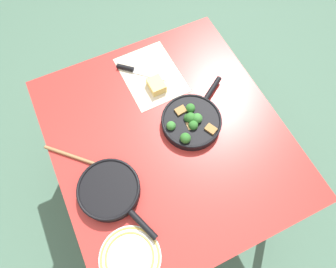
{
  "coord_description": "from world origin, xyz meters",
  "views": [
    {
      "loc": [
        0.5,
        -0.24,
        1.92
      ],
      "look_at": [
        0.0,
        0.0,
        0.74
      ],
      "focal_mm": 32.0,
      "sensor_mm": 36.0,
      "label": 1
    }
  ],
  "objects_px": {
    "skillet_broccoli": "(191,121)",
    "grater_knife": "(135,70)",
    "cheese_block": "(156,85)",
    "wooden_spoon": "(94,164)",
    "dinner_plate_stack": "(130,258)",
    "skillet_eggs": "(110,190)"
  },
  "relations": [
    {
      "from": "skillet_eggs",
      "to": "dinner_plate_stack",
      "type": "relative_size",
      "value": 1.63
    },
    {
      "from": "dinner_plate_stack",
      "to": "skillet_eggs",
      "type": "bearing_deg",
      "value": 174.96
    },
    {
      "from": "skillet_eggs",
      "to": "grater_knife",
      "type": "height_order",
      "value": "skillet_eggs"
    },
    {
      "from": "wooden_spoon",
      "to": "cheese_block",
      "type": "relative_size",
      "value": 3.27
    },
    {
      "from": "skillet_broccoli",
      "to": "wooden_spoon",
      "type": "height_order",
      "value": "skillet_broccoli"
    },
    {
      "from": "wooden_spoon",
      "to": "dinner_plate_stack",
      "type": "bearing_deg",
      "value": -45.51
    },
    {
      "from": "grater_knife",
      "to": "dinner_plate_stack",
      "type": "relative_size",
      "value": 0.91
    },
    {
      "from": "skillet_broccoli",
      "to": "dinner_plate_stack",
      "type": "distance_m",
      "value": 0.61
    },
    {
      "from": "wooden_spoon",
      "to": "grater_knife",
      "type": "xyz_separation_m",
      "value": [
        -0.37,
        0.34,
        0.0
      ]
    },
    {
      "from": "grater_knife",
      "to": "skillet_eggs",
      "type": "bearing_deg",
      "value": -80.51
    },
    {
      "from": "skillet_broccoli",
      "to": "cheese_block",
      "type": "bearing_deg",
      "value": 70.56
    },
    {
      "from": "cheese_block",
      "to": "dinner_plate_stack",
      "type": "height_order",
      "value": "cheese_block"
    },
    {
      "from": "skillet_broccoli",
      "to": "cheese_block",
      "type": "xyz_separation_m",
      "value": [
        -0.24,
        -0.06,
        -0.01
      ]
    },
    {
      "from": "grater_knife",
      "to": "dinner_plate_stack",
      "type": "height_order",
      "value": "dinner_plate_stack"
    },
    {
      "from": "wooden_spoon",
      "to": "cheese_block",
      "type": "distance_m",
      "value": 0.46
    },
    {
      "from": "skillet_broccoli",
      "to": "grater_knife",
      "type": "distance_m",
      "value": 0.39
    },
    {
      "from": "skillet_broccoli",
      "to": "skillet_eggs",
      "type": "bearing_deg",
      "value": 164.07
    },
    {
      "from": "skillet_broccoli",
      "to": "grater_knife",
      "type": "relative_size",
      "value": 1.74
    },
    {
      "from": "wooden_spoon",
      "to": "cheese_block",
      "type": "height_order",
      "value": "cheese_block"
    },
    {
      "from": "skillet_broccoli",
      "to": "skillet_eggs",
      "type": "xyz_separation_m",
      "value": [
        0.14,
        -0.43,
        0.0
      ]
    },
    {
      "from": "grater_knife",
      "to": "cheese_block",
      "type": "bearing_deg",
      "value": -25.69
    },
    {
      "from": "grater_knife",
      "to": "cheese_block",
      "type": "height_order",
      "value": "cheese_block"
    }
  ]
}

